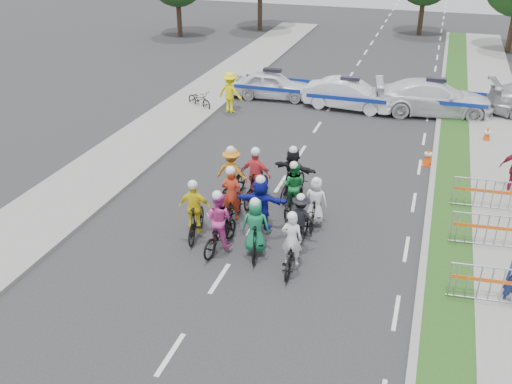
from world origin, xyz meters
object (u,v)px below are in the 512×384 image
(rider_8, at_px, (294,193))
(police_car_1, at_px, (349,94))
(marshal_hiviz, at_px, (230,92))
(rider_5, at_px, (261,209))
(rider_7, at_px, (315,206))
(parked_bike, at_px, (199,99))
(barrier_0, at_px, (490,286))
(rider_4, at_px, (300,224))
(cone_1, at_px, (487,135))
(rider_11, at_px, (293,176))
(barrier_2, at_px, (484,195))
(cone_0, at_px, (428,157))
(police_car_0, at_px, (272,85))
(rider_3, at_px, (195,215))
(rider_6, at_px, (232,204))
(rider_2, at_px, (219,227))
(rider_1, at_px, (256,232))
(barrier_1, at_px, (486,232))
(rider_9, at_px, (256,182))
(rider_10, at_px, (232,179))
(rider_0, at_px, (292,250))
(police_car_2, at_px, (434,98))

(rider_8, relative_size, police_car_1, 0.42)
(marshal_hiviz, bearing_deg, rider_5, 127.14)
(rider_7, bearing_deg, parked_bike, -51.13)
(rider_5, bearing_deg, barrier_0, 161.56)
(rider_5, distance_m, rider_7, 1.72)
(rider_4, bearing_deg, cone_1, -117.50)
(rider_7, xyz_separation_m, rider_11, (-1.13, 1.60, 0.14))
(rider_5, relative_size, barrier_2, 0.97)
(cone_0, distance_m, cone_1, 3.81)
(rider_4, xyz_separation_m, police_car_0, (-4.75, 13.18, 0.01))
(rider_11, height_order, police_car_0, rider_11)
(police_car_0, bearing_deg, rider_4, -166.17)
(rider_3, distance_m, rider_6, 1.33)
(rider_2, bearing_deg, police_car_0, -72.22)
(rider_11, bearing_deg, barrier_0, 157.59)
(rider_7, distance_m, cone_0, 6.55)
(rider_5, bearing_deg, rider_8, -114.64)
(rider_1, bearing_deg, parked_bike, -71.90)
(barrier_1, distance_m, parked_bike, 15.71)
(rider_3, xyz_separation_m, rider_11, (2.08, 3.33, 0.07))
(rider_9, bearing_deg, barrier_0, 161.12)
(rider_6, distance_m, rider_10, 1.62)
(rider_1, xyz_separation_m, rider_7, (1.23, 2.11, -0.06))
(rider_6, relative_size, cone_1, 2.83)
(rider_0, relative_size, rider_7, 1.08)
(rider_2, xyz_separation_m, police_car_1, (1.38, 13.63, -0.00))
(rider_4, xyz_separation_m, rider_10, (-2.85, 2.08, 0.09))
(rider_10, bearing_deg, police_car_0, -75.07)
(rider_6, height_order, rider_7, rider_6)
(rider_9, relative_size, police_car_1, 0.47)
(rider_10, height_order, barrier_1, rider_10)
(rider_7, bearing_deg, barrier_2, -153.21)
(rider_3, xyz_separation_m, police_car_0, (-1.71, 13.72, -0.05))
(rider_0, bearing_deg, barrier_2, -137.91)
(rider_4, bearing_deg, rider_3, 11.03)
(rider_6, height_order, cone_1, rider_6)
(barrier_0, bearing_deg, rider_3, 174.50)
(rider_9, bearing_deg, rider_7, 165.06)
(cone_0, bearing_deg, barrier_0, -77.41)
(cone_0, xyz_separation_m, parked_bike, (-10.88, 3.60, 0.08))
(police_car_2, distance_m, barrier_1, 11.90)
(rider_5, relative_size, cone_0, 2.77)
(rider_0, xyz_separation_m, rider_1, (-1.14, 0.38, 0.12))
(rider_7, bearing_deg, rider_3, 27.40)
(cone_1, bearing_deg, cone_0, -125.53)
(rider_1, xyz_separation_m, barrier_1, (6.15, 2.29, -0.16))
(parked_bike, bearing_deg, barrier_2, -90.44)
(rider_4, distance_m, rider_8, 1.98)
(rider_6, distance_m, cone_1, 12.27)
(barrier_1, distance_m, cone_1, 8.70)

